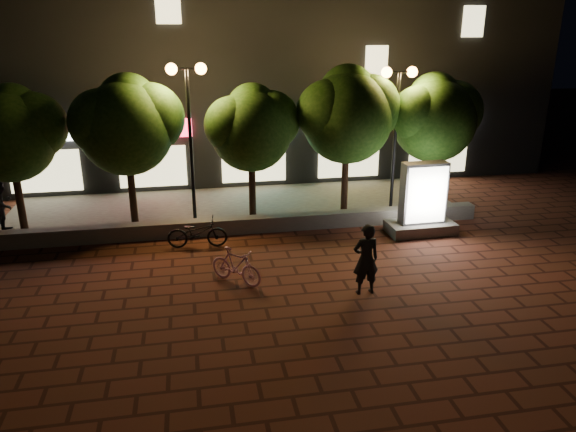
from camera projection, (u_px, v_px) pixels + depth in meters
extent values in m
plane|color=#522419|center=(259.00, 287.00, 13.97)|extent=(80.00, 80.00, 0.00)
cube|color=slate|center=(243.00, 225.00, 17.60)|extent=(16.00, 0.45, 0.50)
cube|color=slate|center=(236.00, 207.00, 19.99)|extent=(16.00, 5.00, 0.08)
cube|color=black|center=(219.00, 57.00, 24.37)|extent=(28.00, 8.00, 10.00)
cube|color=white|center=(39.00, 132.00, 20.19)|extent=(3.20, 0.12, 0.70)
cube|color=beige|center=(45.00, 171.00, 20.69)|extent=(2.60, 0.10, 1.60)
cube|color=red|center=(150.00, 129.00, 20.88)|extent=(3.20, 0.12, 0.70)
cube|color=beige|center=(153.00, 167.00, 21.38)|extent=(2.60, 0.10, 1.60)
cube|color=#44FBF8|center=(253.00, 125.00, 21.57)|extent=(3.20, 0.12, 0.70)
cube|color=beige|center=(254.00, 162.00, 22.07)|extent=(2.60, 0.10, 1.60)
cube|color=#FDA306|center=(350.00, 122.00, 22.26)|extent=(3.20, 0.12, 0.70)
cube|color=beige|center=(349.00, 158.00, 22.76)|extent=(2.60, 0.10, 1.60)
cube|color=silver|center=(441.00, 119.00, 22.95)|extent=(3.20, 0.12, 0.70)
cube|color=beige|center=(438.00, 154.00, 23.45)|extent=(2.60, 0.10, 1.60)
cube|color=beige|center=(168.00, 6.00, 19.59)|extent=(0.90, 0.10, 1.20)
cube|color=beige|center=(376.00, 61.00, 21.64)|extent=(0.90, 0.10, 1.20)
cube|color=beige|center=(473.00, 21.00, 21.83)|extent=(0.90, 0.10, 1.20)
cylinder|color=black|center=(19.00, 196.00, 17.37)|extent=(0.24, 0.24, 2.25)
sphere|color=#31591A|center=(9.00, 137.00, 16.74)|extent=(2.80, 2.80, 2.80)
sphere|color=#31591A|center=(33.00, 126.00, 16.95)|extent=(2.10, 2.10, 2.10)
sphere|color=#31591A|center=(12.00, 113.00, 16.85)|extent=(1.82, 1.82, 1.82)
cylinder|color=black|center=(132.00, 189.00, 17.96)|extent=(0.24, 0.24, 2.34)
sphere|color=#31591A|center=(126.00, 129.00, 17.30)|extent=(3.00, 3.00, 3.00)
sphere|color=#31591A|center=(150.00, 118.00, 17.51)|extent=(2.25, 2.25, 2.25)
sphere|color=#31591A|center=(102.00, 122.00, 16.96)|extent=(2.10, 2.10, 2.10)
sphere|color=#31591A|center=(128.00, 103.00, 17.39)|extent=(1.95, 1.95, 1.95)
cylinder|color=black|center=(252.00, 185.00, 18.67)|extent=(0.24, 0.24, 2.21)
sphere|color=#31591A|center=(251.00, 131.00, 18.06)|extent=(2.70, 2.70, 2.70)
sphere|color=#31591A|center=(270.00, 121.00, 18.26)|extent=(2.03, 2.03, 2.02)
sphere|color=#31591A|center=(233.00, 125.00, 17.73)|extent=(1.89, 1.89, 1.89)
sphere|color=#31591A|center=(252.00, 109.00, 18.18)|extent=(1.76, 1.76, 1.76)
cylinder|color=black|center=(345.00, 177.00, 19.21)|extent=(0.24, 0.24, 2.43)
sphere|color=#31591A|center=(347.00, 118.00, 18.52)|extent=(3.10, 3.10, 3.10)
sphere|color=#31591A|center=(367.00, 108.00, 18.74)|extent=(2.33, 2.33, 2.33)
sphere|color=#31591A|center=(328.00, 112.00, 18.18)|extent=(2.17, 2.17, 2.17)
sphere|color=#31591A|center=(348.00, 94.00, 18.60)|extent=(2.01, 2.02, 2.02)
cylinder|color=black|center=(430.00, 174.00, 19.78)|extent=(0.24, 0.24, 2.29)
sphere|color=#31591A|center=(434.00, 121.00, 19.13)|extent=(2.90, 2.90, 2.90)
sphere|color=#31591A|center=(452.00, 111.00, 19.35)|extent=(2.18, 2.17, 2.17)
sphere|color=#31591A|center=(419.00, 115.00, 18.80)|extent=(2.03, 2.03, 2.03)
sphere|color=#31591A|center=(435.00, 99.00, 19.24)|extent=(1.89, 1.88, 1.88)
cylinder|color=black|center=(191.00, 148.00, 17.68)|extent=(0.12, 0.12, 5.00)
cylinder|color=black|center=(186.00, 69.00, 16.85)|extent=(0.90, 0.08, 0.08)
sphere|color=#FF993F|center=(171.00, 69.00, 16.77)|extent=(0.36, 0.36, 0.36)
sphere|color=#FF993F|center=(201.00, 69.00, 16.93)|extent=(0.36, 0.36, 0.36)
cylinder|color=black|center=(395.00, 143.00, 18.92)|extent=(0.12, 0.12, 4.80)
cylinder|color=black|center=(399.00, 72.00, 18.12)|extent=(0.90, 0.08, 0.08)
sphere|color=#FF993F|center=(387.00, 72.00, 18.05)|extent=(0.36, 0.36, 0.36)
sphere|color=#FF993F|center=(412.00, 72.00, 18.20)|extent=(0.36, 0.36, 0.36)
cube|color=slate|center=(420.00, 227.00, 17.58)|extent=(2.19, 1.14, 0.36)
cube|color=#4C4C51|center=(423.00, 193.00, 17.19)|extent=(1.45, 0.54, 1.98)
cube|color=white|center=(427.00, 195.00, 16.95)|extent=(1.30, 0.07, 1.80)
cube|color=white|center=(420.00, 191.00, 17.43)|extent=(1.30, 0.07, 1.80)
imported|color=pink|center=(236.00, 266.00, 14.07)|extent=(1.45, 1.40, 0.95)
imported|color=black|center=(366.00, 259.00, 13.37)|extent=(0.70, 0.48, 1.84)
imported|color=black|center=(197.00, 233.00, 16.34)|extent=(1.83, 0.76, 0.94)
imported|color=black|center=(3.00, 204.00, 17.27)|extent=(0.86, 1.01, 1.80)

